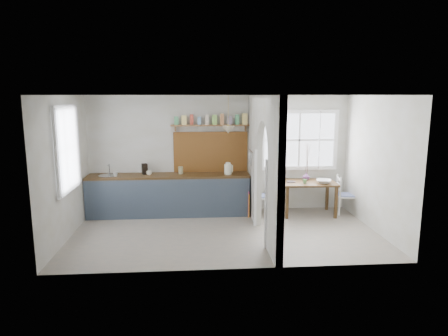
{
  "coord_description": "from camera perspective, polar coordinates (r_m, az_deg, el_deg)",
  "views": [
    {
      "loc": [
        -0.58,
        -7.25,
        2.6
      ],
      "look_at": [
        -0.01,
        0.23,
        1.22
      ],
      "focal_mm": 32.0,
      "sensor_mm": 36.0,
      "label": 1
    }
  ],
  "objects": [
    {
      "name": "walls",
      "position": [
        7.39,
        0.21,
        0.25
      ],
      "size": [
        5.81,
        3.21,
        2.6
      ],
      "color": "silver",
      "rests_on": "floor"
    },
    {
      "name": "sink",
      "position": [
        8.92,
        -16.25,
        -1.11
      ],
      "size": [
        0.4,
        0.4,
        0.02
      ],
      "primitive_type": "cylinder",
      "color": "#B2B5BA",
      "rests_on": "counter"
    },
    {
      "name": "counter",
      "position": [
        8.86,
        -7.81,
        -3.73
      ],
      "size": [
        3.5,
        0.6,
        0.9
      ],
      "color": "#49311C",
      "rests_on": "floor"
    },
    {
      "name": "shelf",
      "position": [
        8.77,
        -1.91,
        6.52
      ],
      "size": [
        1.75,
        0.2,
        0.21
      ],
      "color": "#9F683F",
      "rests_on": "walls"
    },
    {
      "name": "utensil_rail",
      "position": [
        8.32,
        3.91,
        2.4
      ],
      "size": [
        0.02,
        0.5,
        0.02
      ],
      "primitive_type": "cylinder",
      "rotation": [
        1.57,
        0.0,
        0.0
      ],
      "color": "#B2B5BA",
      "rests_on": "partition"
    },
    {
      "name": "partition",
      "position": [
        7.51,
        5.51,
        1.53
      ],
      "size": [
        0.12,
        3.2,
        2.6
      ],
      "color": "silver",
      "rests_on": "floor"
    },
    {
      "name": "bowl",
      "position": [
        8.87,
        14.07,
        -1.87
      ],
      "size": [
        0.4,
        0.4,
        0.08
      ],
      "primitive_type": "imported",
      "rotation": [
        0.0,
        0.0,
        -0.34
      ],
      "color": "white",
      "rests_on": "dining_table"
    },
    {
      "name": "chair_left",
      "position": [
        8.87,
        5.89,
        -3.96
      ],
      "size": [
        0.39,
        0.39,
        0.83
      ],
      "primitive_type": null,
      "rotation": [
        0.0,
        0.0,
        -1.6
      ],
      "color": "white",
      "rests_on": "floor"
    },
    {
      "name": "nook_window",
      "position": [
        9.19,
        10.71,
        3.94
      ],
      "size": [
        1.76,
        0.1,
        1.3
      ],
      "primitive_type": null,
      "color": "white",
      "rests_on": "walls"
    },
    {
      "name": "ceiling",
      "position": [
        7.28,
        0.22,
        10.38
      ],
      "size": [
        5.8,
        3.2,
        0.01
      ],
      "primitive_type": "cube",
      "color": "silver",
      "rests_on": "walls"
    },
    {
      "name": "knife_block",
      "position": [
        8.85,
        -11.26,
        -0.14
      ],
      "size": [
        0.14,
        0.17,
        0.23
      ],
      "primitive_type": "cube",
      "rotation": [
        0.0,
        0.0,
        0.31
      ],
      "color": "black",
      "rests_on": "counter"
    },
    {
      "name": "kitchen_window",
      "position": [
        7.66,
        -21.72,
        2.52
      ],
      "size": [
        0.1,
        1.16,
        1.5
      ],
      "primitive_type": null,
      "color": "white",
      "rests_on": "walls"
    },
    {
      "name": "floor",
      "position": [
        7.73,
        0.21,
        -9.29
      ],
      "size": [
        5.8,
        3.2,
        0.01
      ],
      "primitive_type": "cube",
      "color": "gray",
      "rests_on": "ground"
    },
    {
      "name": "towel_magenta",
      "position": [
        8.65,
        3.53,
        -5.24
      ],
      "size": [
        0.02,
        0.03,
        0.57
      ],
      "primitive_type": "cube",
      "color": "#CF2F75",
      "rests_on": "counter"
    },
    {
      "name": "backsplash",
      "position": [
        8.92,
        -1.91,
        2.31
      ],
      "size": [
        1.65,
        0.03,
        0.9
      ],
      "primitive_type": "cube",
      "color": "brown",
      "rests_on": "walls"
    },
    {
      "name": "mug_a",
      "position": [
        8.77,
        -15.25,
        -0.84
      ],
      "size": [
        0.12,
        0.12,
        0.1
      ],
      "primitive_type": "imported",
      "rotation": [
        0.0,
        0.0,
        -0.16
      ],
      "color": "silver",
      "rests_on": "counter"
    },
    {
      "name": "kettle",
      "position": [
        8.7,
        0.57,
        -0.04
      ],
      "size": [
        0.26,
        0.24,
        0.26
      ],
      "primitive_type": null,
      "rotation": [
        0.0,
        0.0,
        0.35
      ],
      "color": "white",
      "rests_on": "counter"
    },
    {
      "name": "plate",
      "position": [
        8.83,
        9.52,
        -1.94
      ],
      "size": [
        0.22,
        0.22,
        0.02
      ],
      "primitive_type": "cylinder",
      "rotation": [
        0.0,
        0.0,
        0.09
      ],
      "color": "#322A2B",
      "rests_on": "dining_table"
    },
    {
      "name": "mug_b",
      "position": [
        8.76,
        -10.65,
        -0.69
      ],
      "size": [
        0.13,
        0.13,
        0.09
      ],
      "primitive_type": "imported",
      "rotation": [
        0.0,
        0.0,
        -0.13
      ],
      "color": "white",
      "rests_on": "counter"
    },
    {
      "name": "jar",
      "position": [
        8.77,
        -6.2,
        -0.32
      ],
      "size": [
        0.11,
        0.11,
        0.16
      ],
      "primitive_type": "cylinder",
      "rotation": [
        0.0,
        0.0,
        0.06
      ],
      "color": "#928B61",
      "rests_on": "counter"
    },
    {
      "name": "pendant_lamp",
      "position": [
        8.47,
        0.6,
        5.49
      ],
      "size": [
        0.26,
        0.26,
        0.16
      ],
      "primitive_type": "cone",
      "color": "beige",
      "rests_on": "ceiling"
    },
    {
      "name": "towel_orange",
      "position": [
        8.6,
        3.57,
        -5.5
      ],
      "size": [
        0.02,
        0.03,
        0.54
      ],
      "primitive_type": "cube",
      "color": "orange",
      "rests_on": "counter"
    },
    {
      "name": "table_cup",
      "position": [
        8.74,
        11.46,
        -1.89
      ],
      "size": [
        0.11,
        0.11,
        0.09
      ],
      "primitive_type": "imported",
      "rotation": [
        0.0,
        0.0,
        0.1
      ],
      "color": "#559050",
      "rests_on": "dining_table"
    },
    {
      "name": "vase",
      "position": [
        9.1,
        11.65,
        -1.18
      ],
      "size": [
        0.17,
        0.17,
        0.16
      ],
      "primitive_type": "imported",
      "rotation": [
        0.0,
        0.0,
        0.09
      ],
      "color": "#5F3266",
      "rests_on": "dining_table"
    },
    {
      "name": "chair_right",
      "position": [
        9.27,
        17.06,
        -3.68
      ],
      "size": [
        0.44,
        0.44,
        0.85
      ],
      "primitive_type": null,
      "rotation": [
        0.0,
        0.0,
        1.41
      ],
      "color": "white",
      "rests_on": "floor"
    },
    {
      "name": "dining_table",
      "position": [
        9.02,
        11.89,
        -4.21
      ],
      "size": [
        1.2,
        0.83,
        0.73
      ],
      "primitive_type": null,
      "rotation": [
        0.0,
        0.0,
        -0.05
      ],
      "color": "#49311C",
      "rests_on": "floor"
    }
  ]
}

